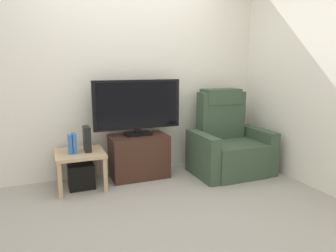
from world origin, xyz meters
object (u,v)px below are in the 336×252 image
tv_stand (139,156)px  book_middle (74,143)px  recliner_armchair (228,144)px  book_leftmost (70,144)px  side_table (80,157)px  game_console (87,139)px  subwoofer_box (81,175)px  television (138,106)px

tv_stand → book_middle: bearing=-172.2°
recliner_armchair → book_leftmost: (-1.97, 0.15, 0.16)m
side_table → tv_stand: bearing=6.8°
recliner_armchair → game_console: size_ratio=3.80×
subwoofer_box → game_console: size_ratio=1.00×
book_leftmost → side_table: bearing=11.3°
television → recliner_armchair: bearing=-13.3°
side_table → book_middle: bearing=-158.8°
side_table → book_leftmost: 0.20m
television → game_console: size_ratio=3.83×
subwoofer_box → book_leftmost: (-0.10, -0.02, 0.39)m
tv_stand → side_table: 0.73m
tv_stand → recliner_armchair: bearing=-12.4°
game_console → book_middle: bearing=-168.0°
side_table → game_console: 0.23m
tv_stand → game_console: (-0.63, -0.08, 0.29)m
television → recliner_armchair: television is taller
tv_stand → side_table: tv_stand is taller
recliner_armchair → game_console: (-1.78, 0.18, 0.19)m
tv_stand → subwoofer_box: 0.74m
tv_stand → side_table: bearing=-173.2°
side_table → book_middle: (-0.05, -0.02, 0.18)m
book_middle → tv_stand: bearing=7.8°
subwoofer_box → book_middle: size_ratio=1.26×
side_table → book_leftmost: book_leftmost is taller
television → tv_stand: bearing=-90.0°
tv_stand → recliner_armchair: recliner_armchair is taller
television → side_table: bearing=-171.8°
tv_stand → game_console: size_ratio=2.47×
television → book_leftmost: 0.91m
subwoofer_box → game_console: (0.09, 0.01, 0.42)m
recliner_armchair → book_leftmost: 1.98m
television → side_table: size_ratio=2.01×
subwoofer_box → game_console: 0.43m
side_table → book_middle: book_middle is taller
tv_stand → book_leftmost: book_leftmost is taller
book_middle → side_table: bearing=21.2°
side_table → television: bearing=8.2°
book_leftmost → game_console: size_ratio=0.74×
recliner_armchair → television: bearing=176.1°
recliner_armchair → subwoofer_box: 1.89m
subwoofer_box → recliner_armchair: bearing=-5.1°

